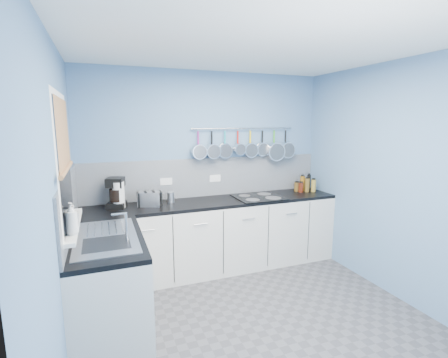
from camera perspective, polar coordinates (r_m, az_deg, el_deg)
floor at (r=3.42m, az=5.74°, el=-23.44°), size 3.20×3.00×0.02m
ceiling at (r=2.92m, az=6.67°, el=22.56°), size 3.20×3.00×0.02m
wall_back at (r=4.30m, az=-2.99°, el=1.69°), size 3.20×0.02×2.50m
wall_front at (r=1.77m, az=29.39°, el=-11.91°), size 3.20×0.02×2.50m
wall_left at (r=2.63m, az=-27.01°, el=-4.78°), size 0.02×3.00×2.50m
wall_right at (r=3.91m, az=27.69°, el=-0.28°), size 0.02×3.00×2.50m
backsplash_back at (r=4.29m, az=-2.88°, el=0.33°), size 3.20×0.02×0.50m
backsplash_left at (r=3.23m, az=-25.41°, el=-3.88°), size 0.02×1.80×0.50m
cabinet_run_back at (r=4.21m, az=-1.57°, el=-9.99°), size 3.20×0.60×0.86m
worktop_back at (r=4.08m, az=-1.60°, el=-4.04°), size 3.20×0.60×0.04m
cabinet_run_left at (r=3.18m, az=-19.39°, el=-17.52°), size 0.60×1.20×0.86m
worktop_left at (r=3.01m, az=-19.89°, el=-9.87°), size 0.60×1.20×0.04m
window_frame at (r=2.87m, az=-26.19°, el=2.54°), size 0.01×1.00×1.10m
window_glass at (r=2.87m, az=-26.09°, el=2.55°), size 0.01×0.90×1.00m
bamboo_blind at (r=2.85m, az=-26.28°, el=7.04°), size 0.01×0.90×0.55m
window_sill at (r=2.97m, az=-24.93°, el=-7.32°), size 0.10×0.98×0.03m
sink_unit at (r=3.00m, az=-19.92°, el=-9.44°), size 0.50×0.95×0.01m
mixer_tap at (r=2.79m, az=-16.69°, el=-7.97°), size 0.12×0.08×0.26m
socket_left at (r=4.15m, az=-10.07°, el=-0.43°), size 0.15×0.01×0.09m
socket_right at (r=4.32m, az=-1.57°, el=0.13°), size 0.15×0.01×0.09m
pot_rail at (r=4.38m, az=3.51°, el=8.81°), size 1.45×0.02×0.02m
soap_bottle_a at (r=2.66m, az=-25.12°, el=-6.29°), size 0.12×0.12×0.24m
soap_bottle_b at (r=2.85m, az=-24.80°, el=-5.89°), size 0.09×0.09×0.17m
paper_towel at (r=3.89m, az=-17.94°, el=-2.68°), size 0.15×0.15×0.30m
coffee_maker at (r=3.90m, az=-18.36°, el=-2.32°), size 0.25×0.26×0.34m
toaster at (r=3.90m, az=-12.88°, el=-3.41°), size 0.29×0.22×0.16m
canister at (r=4.02m, az=-9.30°, el=-3.17°), size 0.09×0.09×0.13m
hob at (r=4.25m, az=6.07°, el=-3.18°), size 0.60×0.53×0.01m
pan_0 at (r=4.16m, az=-4.51°, el=6.11°), size 0.19×0.10×0.38m
pan_1 at (r=4.21m, az=-2.13°, el=6.19°), size 0.19×0.12×0.38m
pan_2 at (r=4.27m, az=0.19°, el=6.21°), size 0.20×0.05×0.39m
pan_3 at (r=4.34m, az=2.44°, el=6.54°), size 0.15×0.13×0.34m
pan_4 at (r=4.41m, az=4.62°, el=6.28°), size 0.20×0.08×0.39m
pan_5 at (r=4.49m, az=6.72°, el=6.41°), size 0.18×0.06×0.37m
pan_6 at (r=4.58m, az=8.73°, el=5.98°), size 0.25×0.12×0.44m
pan_7 at (r=4.67m, az=10.69°, el=6.20°), size 0.22×0.11×0.41m
condiment_0 at (r=4.81m, az=14.60°, el=-0.61°), size 0.05×0.05×0.22m
condiment_1 at (r=4.77m, az=13.54°, el=-0.74°), size 0.06×0.06×0.21m
condiment_2 at (r=4.72m, az=12.60°, el=-1.33°), size 0.07×0.07×0.12m
condiment_3 at (r=4.74m, az=15.36°, el=-1.13°), size 0.07×0.07×0.17m
condiment_4 at (r=4.70m, az=14.31°, el=-1.04°), size 0.07×0.07×0.19m
condiment_5 at (r=4.66m, az=13.28°, el=-1.45°), size 0.07×0.07×0.13m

